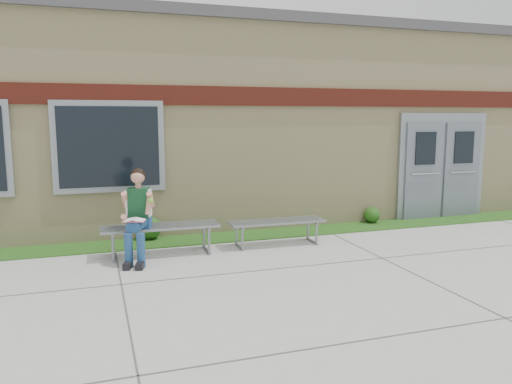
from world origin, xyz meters
name	(u,v)px	position (x,y,z in m)	size (l,w,h in m)	color
ground	(340,274)	(0.00, 0.00, 0.00)	(80.00, 80.00, 0.00)	#9E9E99
grass_strip	(276,233)	(0.00, 2.60, 0.01)	(16.00, 0.80, 0.02)	#144B14
school_building	(229,121)	(0.00, 5.99, 2.10)	(16.20, 6.22, 4.20)	beige
bench_left	(161,232)	(-2.30, 1.80, 0.38)	(1.88, 0.55, 0.49)	gray
bench_right	(277,226)	(-0.30, 1.80, 0.34)	(1.69, 0.49, 0.44)	gray
girl	(137,213)	(-2.67, 1.59, 0.75)	(0.56, 0.90, 1.43)	navy
shrub_mid	(150,228)	(-2.36, 2.85, 0.23)	(0.41, 0.41, 0.41)	#144B14
shrub_east	(372,215)	(2.23, 2.85, 0.19)	(0.33, 0.33, 0.33)	#144B14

